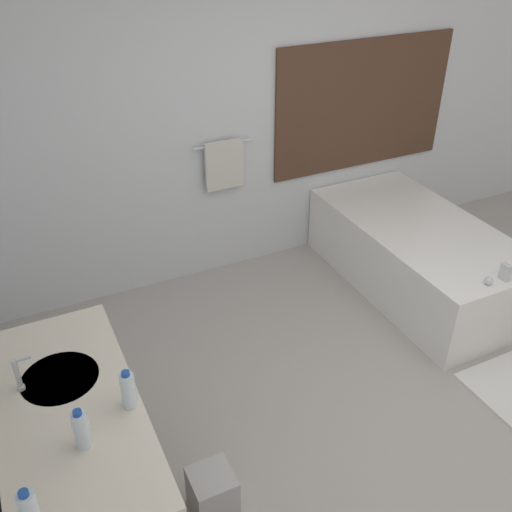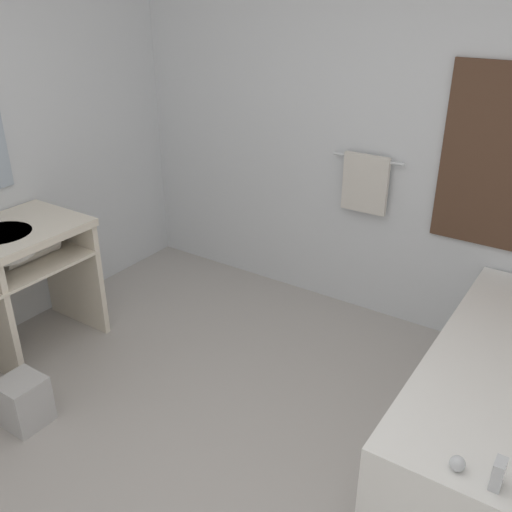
{
  "view_description": "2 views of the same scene",
  "coord_description": "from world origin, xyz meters",
  "views": [
    {
      "loc": [
        -1.89,
        -1.75,
        2.79
      ],
      "look_at": [
        -0.58,
        0.99,
        0.86
      ],
      "focal_mm": 40.0,
      "sensor_mm": 36.0,
      "label": 1
    },
    {
      "loc": [
        1.13,
        -1.31,
        2.22
      ],
      "look_at": [
        -0.43,
        1.01,
        0.86
      ],
      "focal_mm": 40.0,
      "sensor_mm": 36.0,
      "label": 2
    }
  ],
  "objects": [
    {
      "name": "wall_back_with_blinds",
      "position": [
        0.04,
        2.23,
        1.35
      ],
      "size": [
        7.4,
        0.13,
        2.7
      ],
      "color": "silver",
      "rests_on": "ground_plane"
    },
    {
      "name": "waste_bin",
      "position": [
        -1.29,
        0.02,
        0.14
      ],
      "size": [
        0.22,
        0.22,
        0.28
      ],
      "color": "#B2B2B2",
      "rests_on": "ground_plane"
    }
  ]
}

